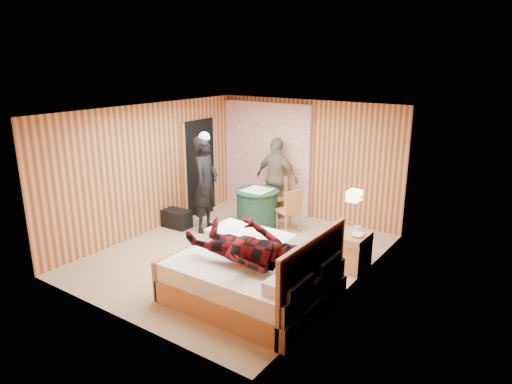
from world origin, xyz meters
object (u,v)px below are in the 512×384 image
Objects in this scene: chair_near at (290,208)px; bed at (254,276)px; round_table at (257,208)px; man_at_table at (277,178)px; woman_standing at (206,184)px; man_on_bed at (246,237)px; wall_lamp at (354,196)px; chair_far at (277,193)px; nightstand at (353,251)px; duffel_bag at (176,218)px.

bed is at bearing 43.87° from chair_near.
round_table is at bearing 123.85° from bed.
woman_standing is at bearing 65.37° from man_at_table.
round_table is 3.18m from man_on_bed.
man_on_bed is (-0.77, -1.74, -0.28)m from wall_lamp.
man_at_table is (-0.71, 0.62, 0.36)m from chair_near.
man_on_bed is (1.65, -2.64, 0.63)m from round_table.
chair_far reaches higher than round_table.
nightstand is at bearing 149.99° from man_at_table.
chair_near is at bearing -75.63° from woman_standing.
chair_far is at bearing 117.09° from bed.
round_table is (-1.62, 2.41, 0.05)m from bed.
nightstand is 0.33× the size of woman_standing.
chair_far is (-1.59, 3.10, 0.20)m from bed.
chair_near is at bearing 25.59° from duffel_bag.
nightstand is at bearing 65.96° from bed.
nightstand is 0.71× the size of round_table.
man_on_bed reaches higher than woman_standing.
bed reaches higher than duffel_bag.
chair_near is (-1.71, 1.02, -0.79)m from wall_lamp.
man_at_table is (-0.03, 0.05, 0.32)m from chair_far.
woman_standing is 1.07× the size of man_on_bed.
woman_standing is (-2.33, 1.68, 0.61)m from bed.
wall_lamp is at bearing 61.98° from bed.
man_at_table is at bearing 116.01° from man_on_bed.
nightstand is at bearing -16.50° from round_table.
man_at_table is at bearing 145.38° from chair_far.
nightstand is at bearing -8.57° from chair_far.
bed is at bearing -40.77° from chair_far.
bed is at bearing -118.02° from wall_lamp.
duffel_bag is at bearing -179.04° from wall_lamp.
man_at_table is (0.71, 1.47, -0.09)m from woman_standing.
round_table is (-2.38, 0.70, 0.08)m from nightstand.
duffel_bag is 0.36× the size of man_on_bed.
man_at_table is (-2.42, 1.64, -0.44)m from wall_lamp.
bed is 2.34× the size of chair_far.
man_on_bed is (1.62, -3.33, 0.48)m from chair_far.
nightstand is 0.71× the size of chair_near.
chair_far is 0.54× the size of man_at_table.
wall_lamp is 1.01m from nightstand.
round_table reaches higher than duffel_bag.
duffel_bag is (-1.38, -1.65, -0.36)m from chair_far.
woman_standing is at bearing -179.48° from nightstand.
nightstand is 0.98× the size of duffel_bag.
chair_near is at bearing 9.18° from round_table.
wall_lamp is 3.16m from woman_standing.
round_table is at bearing -56.62° from chair_near.
chair_far is 0.89m from chair_near.
chair_near is 2.35m from duffel_bag.
round_table is at bearing 33.51° from duffel_bag.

